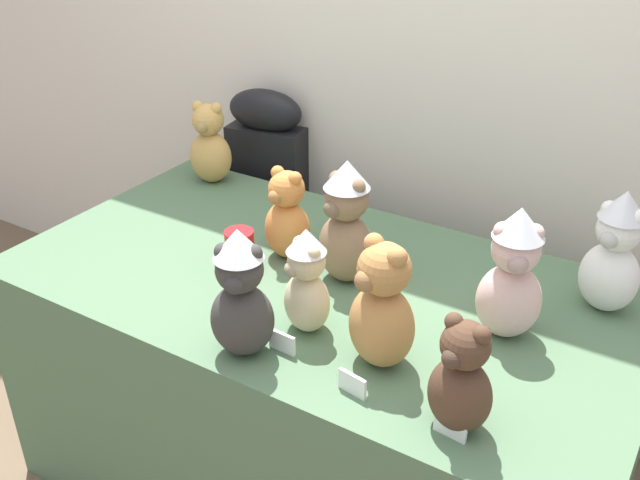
{
  "coord_description": "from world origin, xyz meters",
  "views": [
    {
      "loc": [
        0.86,
        -1.14,
        1.8
      ],
      "look_at": [
        0.0,
        0.25,
        0.9
      ],
      "focal_mm": 40.42,
      "sensor_mm": 36.0,
      "label": 1
    }
  ],
  "objects_px": {
    "display_table": "(320,391)",
    "teddy_bear_blush": "(512,275)",
    "teddy_bear_cocoa": "(461,379)",
    "party_cup_red": "(240,249)",
    "teddy_bear_mocha": "(346,223)",
    "teddy_bear_caramel": "(382,308)",
    "teddy_bear_snow": "(614,253)",
    "teddy_bear_ginger": "(287,217)",
    "teddy_bear_sand": "(306,282)",
    "teddy_bear_charcoal": "(241,295)",
    "teddy_bear_honey": "(210,145)",
    "instrument_case": "(269,222)"
  },
  "relations": [
    {
      "from": "display_table",
      "to": "teddy_bear_blush",
      "type": "height_order",
      "value": "teddy_bear_blush"
    },
    {
      "from": "teddy_bear_cocoa",
      "to": "party_cup_red",
      "type": "relative_size",
      "value": 2.35
    },
    {
      "from": "teddy_bear_mocha",
      "to": "teddy_bear_caramel",
      "type": "distance_m",
      "value": 0.36
    },
    {
      "from": "teddy_bear_snow",
      "to": "party_cup_red",
      "type": "distance_m",
      "value": 0.96
    },
    {
      "from": "teddy_bear_ginger",
      "to": "party_cup_red",
      "type": "distance_m",
      "value": 0.16
    },
    {
      "from": "teddy_bear_sand",
      "to": "teddy_bear_charcoal",
      "type": "xyz_separation_m",
      "value": [
        -0.07,
        -0.15,
        0.02
      ]
    },
    {
      "from": "teddy_bear_honey",
      "to": "teddy_bear_blush",
      "type": "height_order",
      "value": "teddy_bear_blush"
    },
    {
      "from": "teddy_bear_charcoal",
      "to": "party_cup_red",
      "type": "distance_m",
      "value": 0.4
    },
    {
      "from": "teddy_bear_mocha",
      "to": "teddy_bear_caramel",
      "type": "height_order",
      "value": "teddy_bear_mocha"
    },
    {
      "from": "display_table",
      "to": "teddy_bear_caramel",
      "type": "height_order",
      "value": "teddy_bear_caramel"
    },
    {
      "from": "teddy_bear_snow",
      "to": "teddy_bear_charcoal",
      "type": "xyz_separation_m",
      "value": [
        -0.66,
        -0.62,
        -0.0
      ]
    },
    {
      "from": "teddy_bear_honey",
      "to": "teddy_bear_cocoa",
      "type": "bearing_deg",
      "value": -43.95
    },
    {
      "from": "teddy_bear_mocha",
      "to": "party_cup_red",
      "type": "distance_m",
      "value": 0.31
    },
    {
      "from": "teddy_bear_caramel",
      "to": "display_table",
      "type": "bearing_deg",
      "value": 164.63
    },
    {
      "from": "display_table",
      "to": "teddy_bear_charcoal",
      "type": "bearing_deg",
      "value": -87.18
    },
    {
      "from": "teddy_bear_snow",
      "to": "teddy_bear_caramel",
      "type": "distance_m",
      "value": 0.61
    },
    {
      "from": "teddy_bear_ginger",
      "to": "teddy_bear_caramel",
      "type": "height_order",
      "value": "teddy_bear_caramel"
    },
    {
      "from": "teddy_bear_cocoa",
      "to": "teddy_bear_honey",
      "type": "height_order",
      "value": "teddy_bear_honey"
    },
    {
      "from": "teddy_bear_mocha",
      "to": "teddy_bear_sand",
      "type": "xyz_separation_m",
      "value": [
        0.04,
        -0.24,
        -0.03
      ]
    },
    {
      "from": "teddy_bear_caramel",
      "to": "teddy_bear_ginger",
      "type": "bearing_deg",
      "value": 168.98
    },
    {
      "from": "teddy_bear_charcoal",
      "to": "instrument_case",
      "type": "bearing_deg",
      "value": 98.21
    },
    {
      "from": "display_table",
      "to": "party_cup_red",
      "type": "height_order",
      "value": "party_cup_red"
    },
    {
      "from": "teddy_bear_snow",
      "to": "teddy_bear_blush",
      "type": "bearing_deg",
      "value": -112.41
    },
    {
      "from": "teddy_bear_charcoal",
      "to": "teddy_bear_snow",
      "type": "bearing_deg",
      "value": 18.68
    },
    {
      "from": "display_table",
      "to": "teddy_bear_charcoal",
      "type": "distance_m",
      "value": 0.65
    },
    {
      "from": "display_table",
      "to": "teddy_bear_blush",
      "type": "relative_size",
      "value": 5.08
    },
    {
      "from": "display_table",
      "to": "teddy_bear_snow",
      "type": "xyz_separation_m",
      "value": [
        0.67,
        0.26,
        0.55
      ]
    },
    {
      "from": "teddy_bear_ginger",
      "to": "teddy_bear_sand",
      "type": "xyz_separation_m",
      "value": [
        0.23,
        -0.26,
        0.01
      ]
    },
    {
      "from": "party_cup_red",
      "to": "teddy_bear_blush",
      "type": "bearing_deg",
      "value": 6.47
    },
    {
      "from": "teddy_bear_ginger",
      "to": "teddy_bear_snow",
      "type": "height_order",
      "value": "teddy_bear_snow"
    },
    {
      "from": "display_table",
      "to": "teddy_bear_caramel",
      "type": "distance_m",
      "value": 0.65
    },
    {
      "from": "teddy_bear_mocha",
      "to": "teddy_bear_snow",
      "type": "relative_size",
      "value": 1.06
    },
    {
      "from": "teddy_bear_mocha",
      "to": "teddy_bear_cocoa",
      "type": "height_order",
      "value": "teddy_bear_mocha"
    },
    {
      "from": "teddy_bear_blush",
      "to": "instrument_case",
      "type": "bearing_deg",
      "value": 128.73
    },
    {
      "from": "teddy_bear_caramel",
      "to": "instrument_case",
      "type": "bearing_deg",
      "value": 159.51
    },
    {
      "from": "teddy_bear_sand",
      "to": "teddy_bear_charcoal",
      "type": "distance_m",
      "value": 0.17
    },
    {
      "from": "instrument_case",
      "to": "teddy_bear_sand",
      "type": "distance_m",
      "value": 1.11
    },
    {
      "from": "teddy_bear_cocoa",
      "to": "teddy_bear_sand",
      "type": "distance_m",
      "value": 0.45
    },
    {
      "from": "display_table",
      "to": "teddy_bear_mocha",
      "type": "bearing_deg",
      "value": 34.76
    },
    {
      "from": "instrument_case",
      "to": "teddy_bear_caramel",
      "type": "relative_size",
      "value": 3.39
    },
    {
      "from": "display_table",
      "to": "teddy_bear_blush",
      "type": "distance_m",
      "value": 0.75
    },
    {
      "from": "teddy_bear_ginger",
      "to": "teddy_bear_mocha",
      "type": "height_order",
      "value": "teddy_bear_mocha"
    },
    {
      "from": "teddy_bear_cocoa",
      "to": "teddy_bear_snow",
      "type": "height_order",
      "value": "teddy_bear_snow"
    },
    {
      "from": "teddy_bear_blush",
      "to": "teddy_bear_mocha",
      "type": "bearing_deg",
      "value": 153.93
    },
    {
      "from": "teddy_bear_cocoa",
      "to": "teddy_bear_blush",
      "type": "xyz_separation_m",
      "value": [
        -0.02,
        0.35,
        0.04
      ]
    },
    {
      "from": "display_table",
      "to": "teddy_bear_cocoa",
      "type": "relative_size",
      "value": 6.58
    },
    {
      "from": "display_table",
      "to": "instrument_case",
      "type": "xyz_separation_m",
      "value": [
        -0.59,
        0.58,
        0.14
      ]
    },
    {
      "from": "teddy_bear_snow",
      "to": "teddy_bear_cocoa",
      "type": "bearing_deg",
      "value": -90.43
    },
    {
      "from": "teddy_bear_mocha",
      "to": "teddy_bear_cocoa",
      "type": "bearing_deg",
      "value": -23.59
    },
    {
      "from": "teddy_bear_honey",
      "to": "teddy_bear_ginger",
      "type": "bearing_deg",
      "value": -43.62
    }
  ]
}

